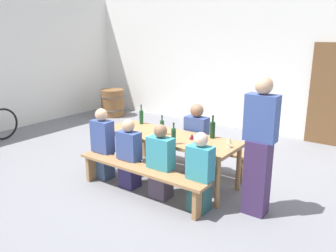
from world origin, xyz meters
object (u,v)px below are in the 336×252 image
at_px(tasting_table, 168,140).
at_px(seated_guest_near_0, 103,146).
at_px(wine_bottle_2, 141,117).
at_px(wine_barrel, 113,103).
at_px(wine_glass_0, 192,137).
at_px(bench_near, 140,173).
at_px(bench_far, 191,147).
at_px(seated_guest_far_0, 196,140).
at_px(wooden_door, 332,95).
at_px(wine_bottle_0, 162,127).
at_px(seated_guest_near_1, 129,156).
at_px(standing_host, 259,149).
at_px(seated_guest_near_2, 161,164).
at_px(wine_bottle_3, 213,129).
at_px(wine_glass_1, 229,140).
at_px(wine_bottle_1, 174,136).
at_px(seated_guest_near_3, 200,174).

distance_m(tasting_table, seated_guest_near_0, 1.05).
xyz_separation_m(wine_bottle_2, seated_guest_near_0, (-0.11, -0.82, -0.32)).
bearing_deg(wine_barrel, wine_bottle_2, -37.32).
bearing_deg(wine_glass_0, bench_near, -137.46).
distance_m(bench_near, bench_far, 1.37).
relative_size(wine_bottle_2, seated_guest_far_0, 0.29).
relative_size(wooden_door, bench_far, 0.97).
relative_size(bench_near, wine_bottle_0, 7.02).
xyz_separation_m(seated_guest_near_1, seated_guest_far_0, (0.52, 1.07, 0.06)).
height_order(tasting_table, standing_host, standing_host).
xyz_separation_m(bench_far, wine_bottle_2, (-0.78, -0.40, 0.52)).
distance_m(wooden_door, seated_guest_near_2, 4.23).
height_order(wooden_door, wine_bottle_3, wooden_door).
distance_m(wine_glass_1, seated_guest_near_0, 2.02).
height_order(bench_near, wine_bottle_0, wine_bottle_0).
distance_m(wine_glass_0, seated_guest_near_0, 1.52).
bearing_deg(wine_barrel, wine_bottle_1, -35.04).
relative_size(bench_far, seated_guest_near_3, 2.00).
bearing_deg(wooden_door, bench_far, -121.01).
height_order(wine_bottle_1, wine_barrel, wine_bottle_1).
xyz_separation_m(tasting_table, seated_guest_near_1, (-0.33, -0.54, -0.17)).
relative_size(bench_far, wine_barrel, 2.91).
relative_size(wine_glass_0, standing_host, 0.09).
relative_size(wine_glass_0, wine_glass_1, 1.04).
bearing_deg(seated_guest_near_0, wooden_door, -32.67).
bearing_deg(wine_bottle_2, seated_guest_near_1, -61.38).
height_order(bench_near, wine_barrel, wine_barrel).
xyz_separation_m(bench_near, seated_guest_near_3, (0.90, 0.15, 0.15)).
relative_size(bench_far, wine_bottle_1, 6.92).
height_order(tasting_table, wine_barrel, tasting_table).
bearing_deg(tasting_table, seated_guest_near_0, -149.04).
distance_m(wine_bottle_2, seated_guest_near_0, 0.89).
relative_size(wooden_door, wine_bottle_2, 6.20).
relative_size(tasting_table, seated_guest_near_1, 2.13).
xyz_separation_m(wooden_door, bench_near, (-1.65, -4.11, -0.69)).
distance_m(tasting_table, seated_guest_near_2, 0.62).
relative_size(wine_bottle_0, wine_bottle_1, 0.99).
distance_m(seated_guest_near_1, seated_guest_far_0, 1.19).
xyz_separation_m(tasting_table, seated_guest_near_3, (0.90, -0.54, -0.16)).
relative_size(tasting_table, seated_guest_near_3, 2.09).
bearing_deg(wine_bottle_2, wooden_door, 52.28).
height_order(seated_guest_near_0, seated_guest_near_2, seated_guest_near_0).
height_order(seated_guest_near_0, standing_host, standing_host).
bearing_deg(wine_bottle_3, wine_bottle_0, -156.89).
bearing_deg(bench_far, wine_bottle_2, -152.86).
xyz_separation_m(bench_near, seated_guest_far_0, (0.19, 1.22, 0.21)).
xyz_separation_m(bench_far, wine_bottle_1, (0.31, -0.98, 0.51)).
bearing_deg(seated_guest_near_2, seated_guest_near_1, 90.00).
xyz_separation_m(wine_bottle_3, wine_barrel, (-4.45, 2.32, -0.51)).
bearing_deg(wine_bottle_1, seated_guest_near_1, -159.61).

